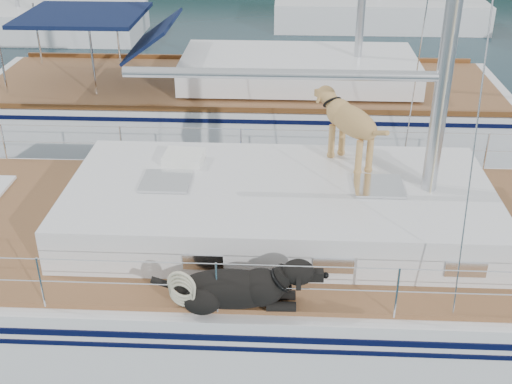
{
  "coord_description": "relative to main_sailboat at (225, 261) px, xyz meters",
  "views": [
    {
      "loc": [
        0.85,
        -6.97,
        5.4
      ],
      "look_at": [
        0.5,
        0.2,
        1.6
      ],
      "focal_mm": 45.0,
      "sensor_mm": 36.0,
      "label": 1
    }
  ],
  "objects": [
    {
      "name": "ground",
      "position": [
        -0.1,
        0.0,
        -0.68
      ],
      "size": [
        120.0,
        120.0,
        0.0
      ],
      "primitive_type": "plane",
      "color": "black",
      "rests_on": "ground"
    },
    {
      "name": "main_sailboat",
      "position": [
        0.0,
        0.0,
        0.0
      ],
      "size": [
        12.0,
        3.86,
        14.01
      ],
      "color": "white",
      "rests_on": "ground"
    },
    {
      "name": "neighbor_sailboat",
      "position": [
        -0.09,
        6.0,
        -0.05
      ],
      "size": [
        11.0,
        3.5,
        13.3
      ],
      "color": "white",
      "rests_on": "ground"
    },
    {
      "name": "bg_boat_west",
      "position": [
        -8.1,
        14.0,
        -0.23
      ],
      "size": [
        8.0,
        3.0,
        11.65
      ],
      "color": "white",
      "rests_on": "ground"
    },
    {
      "name": "bg_boat_center",
      "position": [
        3.9,
        16.0,
        -0.23
      ],
      "size": [
        7.2,
        3.0,
        11.65
      ],
      "color": "white",
      "rests_on": "ground"
    }
  ]
}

